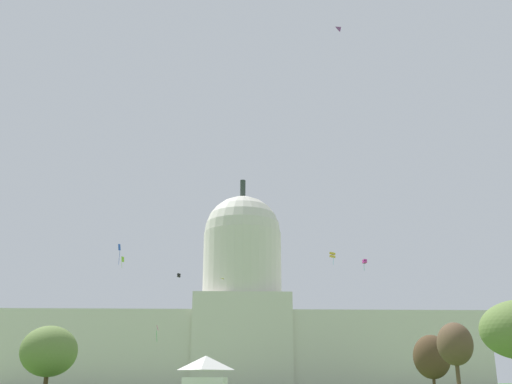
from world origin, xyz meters
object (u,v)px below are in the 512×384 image
at_px(capitol_building, 242,326).
at_px(tree_west_near, 49,351).
at_px(event_tent, 205,377).
at_px(kite_magenta_mid, 365,261).
at_px(tree_east_near, 432,357).
at_px(kite_gold_mid, 332,255).
at_px(kite_violet_high, 341,29).
at_px(kite_pink_low, 157,329).
at_px(kite_yellow_mid, 221,280).
at_px(kite_blue_mid, 119,249).
at_px(kite_lime_mid, 123,260).
at_px(kite_black_mid, 179,275).
at_px(tree_east_far, 455,344).

bearing_deg(capitol_building, tree_west_near, -110.98).
distance_m(event_tent, kite_magenta_mid, 48.98).
bearing_deg(tree_east_near, kite_gold_mid, 166.97).
distance_m(kite_violet_high, kite_gold_mid, 62.82).
bearing_deg(kite_pink_low, kite_yellow_mid, 14.91).
xyz_separation_m(capitol_building, kite_blue_mid, (-27.71, -60.11, 11.17)).
distance_m(kite_yellow_mid, kite_gold_mid, 34.02).
height_order(kite_lime_mid, kite_violet_high, kite_violet_high).
xyz_separation_m(tree_east_near, kite_magenta_mid, (-16.67, -13.11, 18.56)).
bearing_deg(kite_gold_mid, event_tent, 2.67).
xyz_separation_m(tree_east_near, kite_black_mid, (-57.30, 11.81, 19.68)).
distance_m(kite_magenta_mid, kite_black_mid, 47.67).
bearing_deg(tree_east_far, kite_blue_mid, 167.57).
bearing_deg(kite_violet_high, kite_pink_low, 72.09).
relative_size(tree_east_far, kite_yellow_mid, 8.33).
xyz_separation_m(tree_east_near, kite_violet_high, (-27.31, -52.94, 47.56)).
xyz_separation_m(kite_pink_low, kite_gold_mid, (38.86, 14.50, 18.59)).
distance_m(tree_east_near, kite_yellow_mid, 57.46).
bearing_deg(kite_lime_mid, kite_gold_mid, -33.20).
height_order(kite_blue_mid, kite_gold_mid, kite_gold_mid).
bearing_deg(kite_pink_low, capitol_building, 18.00).
bearing_deg(kite_magenta_mid, tree_east_far, -47.79).
relative_size(tree_east_near, kite_black_mid, 12.19).
bearing_deg(tree_west_near, kite_magenta_mid, 17.33).
bearing_deg(kite_gold_mid, kite_yellow_mid, -94.84).
bearing_deg(tree_east_far, kite_black_mid, 149.88).
bearing_deg(tree_west_near, kite_black_mid, 68.75).
bearing_deg(kite_blue_mid, kite_magenta_mid, 163.66).
relative_size(tree_west_near, kite_gold_mid, 4.00).
bearing_deg(tree_east_near, kite_lime_mid, 165.45).
relative_size(tree_east_near, kite_yellow_mid, 7.79).
height_order(event_tent, kite_magenta_mid, kite_magenta_mid).
bearing_deg(kite_yellow_mid, kite_violet_high, 24.29).
height_order(tree_west_near, kite_yellow_mid, kite_yellow_mid).
bearing_deg(event_tent, tree_west_near, 161.26).
xyz_separation_m(capitol_building, tree_west_near, (-32.83, -85.60, -11.45)).
xyz_separation_m(tree_east_near, kite_gold_mid, (-20.24, 4.68, 23.56)).
relative_size(event_tent, tree_east_near, 0.55).
distance_m(capitol_building, tree_east_near, 69.26).
bearing_deg(kite_blue_mid, event_tent, 111.23).
distance_m(event_tent, kite_lime_mid, 73.18).
distance_m(capitol_building, kite_yellow_mid, 31.60).
relative_size(tree_east_near, kite_pink_low, 3.72).
bearing_deg(kite_lime_mid, kite_blue_mid, -99.12).
bearing_deg(tree_east_near, kite_violet_high, -117.28).
bearing_deg(tree_east_near, capitol_building, 126.97).
bearing_deg(kite_blue_mid, kite_lime_mid, -89.08).
distance_m(tree_west_near, kite_violet_high, 70.34).
height_order(kite_magenta_mid, kite_gold_mid, kite_gold_mid).
height_order(tree_west_near, kite_gold_mid, kite_gold_mid).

